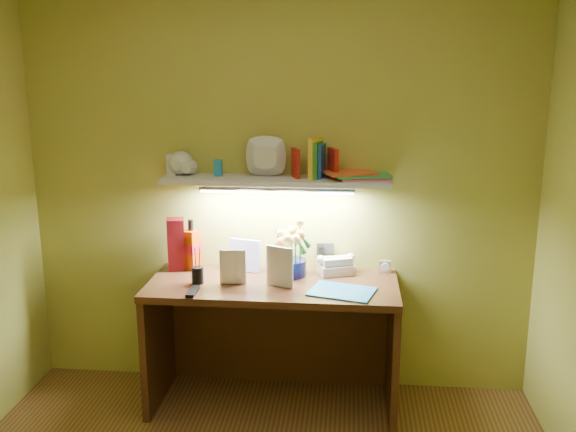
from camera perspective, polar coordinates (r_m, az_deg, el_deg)
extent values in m
cube|color=#32190D|center=(3.76, -1.33, -11.32)|extent=(1.40, 0.60, 0.75)
cube|color=silver|center=(3.82, 8.63, -4.45)|extent=(0.07, 0.04, 0.07)
cube|color=#52070B|center=(3.85, -9.92, -2.49)|extent=(0.12, 0.12, 0.31)
cylinder|color=black|center=(3.61, -8.05, -4.74)|extent=(0.08, 0.08, 0.16)
cube|color=black|center=(3.49, -8.46, -6.65)|extent=(0.05, 0.16, 0.02)
cube|color=#2181BF|center=(3.48, 4.82, -6.71)|extent=(0.39, 0.33, 0.01)
imported|color=silver|center=(3.59, -6.10, -4.50)|extent=(0.15, 0.02, 0.20)
imported|color=silver|center=(3.56, -1.94, -4.32)|extent=(0.16, 0.08, 0.23)
cube|color=silver|center=(3.65, -1.07, 3.18)|extent=(1.30, 0.25, 0.03)
imported|color=silver|center=(3.73, -9.89, 4.29)|extent=(0.15, 0.15, 0.11)
imported|color=silver|center=(3.72, -9.04, 4.10)|extent=(0.09, 0.09, 0.08)
imported|color=silver|center=(3.65, -2.06, 3.87)|extent=(0.24, 0.24, 0.06)
cube|color=silver|center=(3.79, -10.27, 4.52)|extent=(0.06, 0.05, 0.12)
cube|color=#2181BF|center=(3.72, -6.23, 4.29)|extent=(0.05, 0.04, 0.10)
cube|color=#AB1D13|center=(3.64, 0.68, 4.72)|extent=(0.06, 0.11, 0.17)
cube|color=yellow|center=(3.61, 2.48, 5.17)|extent=(0.08, 0.14, 0.23)
cube|color=#1B4DB5|center=(3.64, 2.93, 4.90)|extent=(0.05, 0.14, 0.19)
cube|color=#297424|center=(3.61, 2.69, 4.98)|extent=(0.05, 0.14, 0.21)
cube|color=#AB1D13|center=(3.64, 4.01, 4.71)|extent=(0.07, 0.12, 0.17)
cube|color=#DA548A|center=(3.64, 6.85, 3.40)|extent=(0.30, 0.24, 0.01)
cube|color=#42A954|center=(3.65, 6.59, 3.68)|extent=(0.35, 0.28, 0.01)
cube|color=#DB5929|center=(3.64, 5.49, 3.88)|extent=(0.34, 0.30, 0.01)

